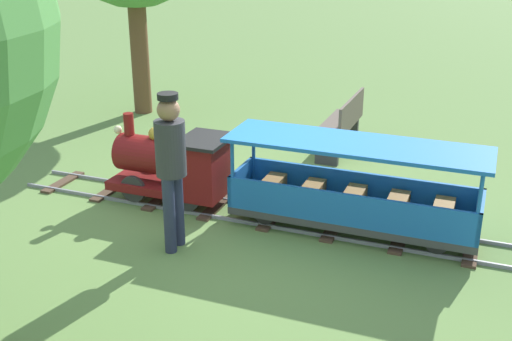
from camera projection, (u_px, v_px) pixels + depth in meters
The scene contains 6 objects.
ground_plane at pixel (259, 216), 7.17m from camera, with size 60.00×60.00×0.00m, color #608442.
track at pixel (273, 217), 7.11m from camera, with size 0.72×6.40×0.04m.
locomotive at pixel (175, 164), 7.35m from camera, with size 0.68×1.45×1.00m.
passenger_car at pixel (353, 196), 6.66m from camera, with size 0.78×2.70×0.97m.
conductor_person at pixel (171, 160), 6.13m from camera, with size 0.30×0.30×1.62m.
park_bench at pixel (342, 124), 9.04m from camera, with size 1.30×0.41×0.82m.
Camera 1 is at (-6.06, -2.32, 3.10)m, focal length 44.42 mm.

